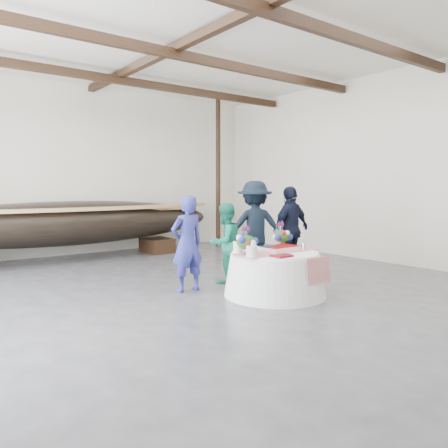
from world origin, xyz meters
TOP-DOWN VIEW (x-y plane):
  - floor at (0.00, 0.00)m, footprint 10.00×12.00m
  - wall_back at (0.00, 6.00)m, footprint 10.00×0.02m
  - wall_right at (5.00, 0.00)m, footprint 0.02×12.00m
  - ceiling at (0.00, 0.00)m, footprint 10.00×12.00m
  - pavilion_structure at (0.00, 0.84)m, footprint 9.80×11.76m
  - longboat_display at (-0.94, 4.95)m, footprint 7.81×1.56m
  - banquet_table at (0.68, -0.45)m, footprint 1.69×1.69m
  - tabletop_items at (0.63, -0.30)m, footprint 1.59×1.04m
  - guest_woman_blue at (-0.33, 0.67)m, footprint 0.62×0.41m
  - guest_woman_teal at (0.63, 0.85)m, footprint 0.80×0.66m
  - guest_man_left at (1.57, 1.07)m, footprint 1.44×1.23m
  - guest_man_right at (2.34, 0.80)m, footprint 1.10×0.55m

SIDE VIEW (x-z plane):
  - floor at x=0.00m, z-range -0.01..0.01m
  - banquet_table at x=0.68m, z-range 0.00..0.73m
  - guest_woman_teal at x=0.63m, z-range 0.00..1.50m
  - guest_woman_blue at x=-0.33m, z-range 0.00..1.66m
  - tabletop_items at x=0.63m, z-range 0.68..1.08m
  - guest_man_right at x=2.34m, z-range 0.00..1.82m
  - longboat_display at x=-0.94m, z-range 0.20..1.67m
  - guest_man_left at x=1.57m, z-range 0.00..1.93m
  - wall_back at x=0.00m, z-range 0.00..4.50m
  - wall_right at x=5.00m, z-range 0.00..4.50m
  - pavilion_structure at x=0.00m, z-range 1.75..6.25m
  - ceiling at x=0.00m, z-range 4.50..4.50m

